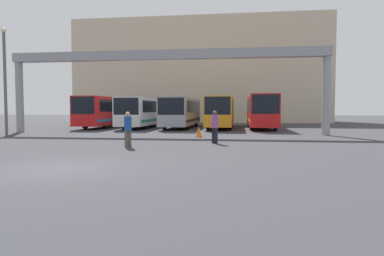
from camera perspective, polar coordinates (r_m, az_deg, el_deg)
ground_plane at (r=11.94m, az=-21.48°, el=-6.33°), size 200.00×200.00×0.00m
building_backdrop at (r=54.65m, az=1.60°, el=9.07°), size 37.27×12.00×15.09m
overhead_gantry at (r=27.04m, az=-4.78°, el=10.49°), size 24.94×0.80×6.47m
bus_slot_0 at (r=37.89m, az=-13.73°, el=2.91°), size 2.45×12.43×3.14m
bus_slot_1 at (r=36.46m, az=-7.91°, el=2.86°), size 2.53×12.10×3.03m
bus_slot_2 at (r=35.28m, az=-1.73°, el=2.87°), size 2.57×11.49×3.02m
bus_slot_3 at (r=35.22m, az=4.85°, el=2.93°), size 2.44×12.22×3.09m
bus_slot_4 at (r=34.79m, az=11.45°, el=3.02°), size 2.51×11.31×3.25m
pedestrian_far_center at (r=17.48m, az=-10.64°, el=-0.08°), size 0.37×0.37×1.79m
pedestrian_near_right at (r=19.17m, az=3.82°, el=0.33°), size 0.38×0.38×1.84m
traffic_cone at (r=23.49m, az=1.15°, el=-0.65°), size 0.44×0.44×0.72m
lamp_post at (r=27.62m, az=-28.72°, el=7.41°), size 0.36×0.36×7.59m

